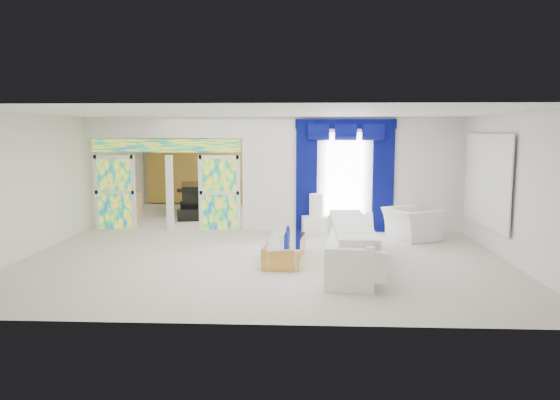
{
  "coord_description": "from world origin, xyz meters",
  "views": [
    {
      "loc": [
        0.85,
        -12.92,
        2.64
      ],
      "look_at": [
        0.3,
        -1.2,
        1.1
      ],
      "focal_mm": 33.82,
      "sensor_mm": 36.0,
      "label": 1
    }
  ],
  "objects_px": {
    "coffee_table": "(285,250)",
    "armchair": "(411,224)",
    "white_sofa": "(352,247)",
    "grand_piano": "(204,198)",
    "console_table": "(328,224)"
  },
  "relations": [
    {
      "from": "coffee_table",
      "to": "console_table",
      "type": "bearing_deg",
      "value": 71.4
    },
    {
      "from": "white_sofa",
      "to": "grand_piano",
      "type": "xyz_separation_m",
      "value": [
        -4.23,
        6.64,
        0.1
      ]
    },
    {
      "from": "white_sofa",
      "to": "console_table",
      "type": "distance_m",
      "value": 3.31
    },
    {
      "from": "console_table",
      "to": "grand_piano",
      "type": "height_order",
      "value": "grand_piano"
    },
    {
      "from": "armchair",
      "to": "grand_piano",
      "type": "height_order",
      "value": "grand_piano"
    },
    {
      "from": "coffee_table",
      "to": "armchair",
      "type": "height_order",
      "value": "armchair"
    },
    {
      "from": "grand_piano",
      "to": "armchair",
      "type": "bearing_deg",
      "value": -48.0
    },
    {
      "from": "coffee_table",
      "to": "console_table",
      "type": "xyz_separation_m",
      "value": [
        1.0,
        2.98,
        0.01
      ]
    },
    {
      "from": "console_table",
      "to": "grand_piano",
      "type": "xyz_separation_m",
      "value": [
        -3.89,
        3.35,
        0.25
      ]
    },
    {
      "from": "white_sofa",
      "to": "grand_piano",
      "type": "relative_size",
      "value": 2.06
    },
    {
      "from": "console_table",
      "to": "armchair",
      "type": "xyz_separation_m",
      "value": [
        2.0,
        -0.75,
        0.16
      ]
    },
    {
      "from": "coffee_table",
      "to": "armchair",
      "type": "xyz_separation_m",
      "value": [
        3.01,
        2.24,
        0.17
      ]
    },
    {
      "from": "armchair",
      "to": "coffee_table",
      "type": "bearing_deg",
      "value": 101.82
    },
    {
      "from": "grand_piano",
      "to": "white_sofa",
      "type": "bearing_deg",
      "value": -70.64
    },
    {
      "from": "coffee_table",
      "to": "white_sofa",
      "type": "bearing_deg",
      "value": -12.53
    }
  ]
}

